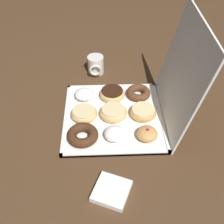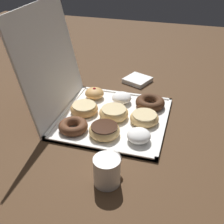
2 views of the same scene
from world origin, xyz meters
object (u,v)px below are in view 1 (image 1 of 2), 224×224
object	(u,v)px
jelly_filled_donut_8	(147,134)
powdered_filled_donut_0	(84,94)
powdered_filled_donut_5	(115,134)
chocolate_cake_ring_donut_2	(83,135)
glazed_ring_donut_1	(84,114)
chocolate_frosted_donut_3	(113,94)
donut_box	(113,117)
glazed_ring_donut_7	(143,112)
glazed_ring_donut_4	(114,112)
coffee_mug	(96,65)
chocolate_cake_ring_donut_6	(138,93)
napkin_stack	(112,191)

from	to	relation	value
jelly_filled_donut_8	powdered_filled_donut_0	bearing A→B (deg)	-134.80
powdered_filled_donut_5	jelly_filled_donut_8	world-z (taller)	jelly_filled_donut_8
chocolate_cake_ring_donut_2	powdered_filled_donut_5	xyz separation A→B (m)	(-0.00, 0.13, 0.00)
glazed_ring_donut_1	chocolate_frosted_donut_3	xyz separation A→B (m)	(-0.13, 0.13, 0.00)
chocolate_frosted_donut_3	donut_box	bearing A→B (deg)	-1.99
glazed_ring_donut_1	glazed_ring_donut_7	bearing A→B (deg)	89.74
donut_box	jelly_filled_donut_8	world-z (taller)	jelly_filled_donut_8
glazed_ring_donut_1	powdered_filled_donut_5	size ratio (longest dim) A/B	1.34
glazed_ring_donut_4	coffee_mug	bearing A→B (deg)	-166.74
glazed_ring_donut_1	chocolate_frosted_donut_3	size ratio (longest dim) A/B	0.99
donut_box	glazed_ring_donut_1	xyz separation A→B (m)	(0.00, -0.12, 0.02)
chocolate_cake_ring_donut_2	powdered_filled_donut_5	distance (m)	0.13
coffee_mug	glazed_ring_donut_1	bearing A→B (deg)	-8.20
chocolate_cake_ring_donut_6	coffee_mug	bearing A→B (deg)	-136.34
jelly_filled_donut_8	napkin_stack	xyz separation A→B (m)	(0.23, -0.15, -0.02)
glazed_ring_donut_7	chocolate_frosted_donut_3	bearing A→B (deg)	-136.34
glazed_ring_donut_7	jelly_filled_donut_8	bearing A→B (deg)	0.27
donut_box	chocolate_frosted_donut_3	distance (m)	0.13
powdered_filled_donut_5	chocolate_cake_ring_donut_6	world-z (taller)	powdered_filled_donut_5
glazed_ring_donut_4	glazed_ring_donut_7	bearing A→B (deg)	87.54
napkin_stack	chocolate_cake_ring_donut_2	bearing A→B (deg)	-156.33
glazed_ring_donut_1	glazed_ring_donut_4	size ratio (longest dim) A/B	0.96
coffee_mug	powdered_filled_donut_5	bearing A→B (deg)	9.61
chocolate_cake_ring_donut_2	glazed_ring_donut_4	size ratio (longest dim) A/B	1.06
chocolate_cake_ring_donut_2	chocolate_frosted_donut_3	world-z (taller)	same
glazed_ring_donut_1	chocolate_cake_ring_donut_6	distance (m)	0.27
chocolate_cake_ring_donut_6	jelly_filled_donut_8	xyz separation A→B (m)	(0.26, 0.01, 0.01)
glazed_ring_donut_7	napkin_stack	distance (m)	0.38
glazed_ring_donut_4	donut_box	bearing A→B (deg)	-56.47
glazed_ring_donut_1	powdered_filled_donut_5	xyz separation A→B (m)	(0.12, 0.12, 0.00)
powdered_filled_donut_0	chocolate_cake_ring_donut_6	bearing A→B (deg)	91.28
chocolate_cake_ring_donut_6	chocolate_cake_ring_donut_2	bearing A→B (deg)	-44.25
glazed_ring_donut_4	jelly_filled_donut_8	distance (m)	0.18
chocolate_frosted_donut_3	chocolate_cake_ring_donut_2	bearing A→B (deg)	-27.57
glazed_ring_donut_1	napkin_stack	size ratio (longest dim) A/B	0.99
glazed_ring_donut_7	napkin_stack	xyz separation A→B (m)	(0.35, -0.15, -0.02)
glazed_ring_donut_1	jelly_filled_donut_8	bearing A→B (deg)	63.15
chocolate_frosted_donut_3	glazed_ring_donut_7	size ratio (longest dim) A/B	1.00
glazed_ring_donut_7	powdered_filled_donut_5	bearing A→B (deg)	-46.06
glazed_ring_donut_7	glazed_ring_donut_1	bearing A→B (deg)	-90.26
napkin_stack	powdered_filled_donut_5	bearing A→B (deg)	174.60
powdered_filled_donut_5	napkin_stack	size ratio (longest dim) A/B	0.74
donut_box	chocolate_cake_ring_donut_6	world-z (taller)	chocolate_cake_ring_donut_6
coffee_mug	powdered_filled_donut_0	bearing A→B (deg)	-13.83
chocolate_cake_ring_donut_6	powdered_filled_donut_0	bearing A→B (deg)	-88.72
donut_box	glazed_ring_donut_4	xyz separation A→B (m)	(-0.00, 0.00, 0.03)
chocolate_cake_ring_donut_6	glazed_ring_donut_7	bearing A→B (deg)	2.36
chocolate_frosted_donut_3	napkin_stack	size ratio (longest dim) A/B	1.00
chocolate_cake_ring_donut_2	coffee_mug	bearing A→B (deg)	173.82
donut_box	coffee_mug	bearing A→B (deg)	-167.28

